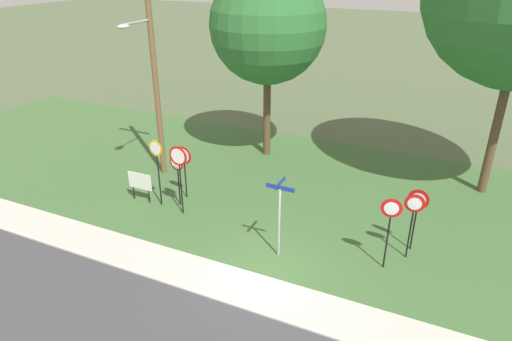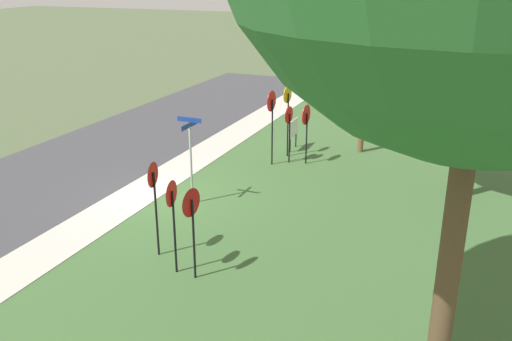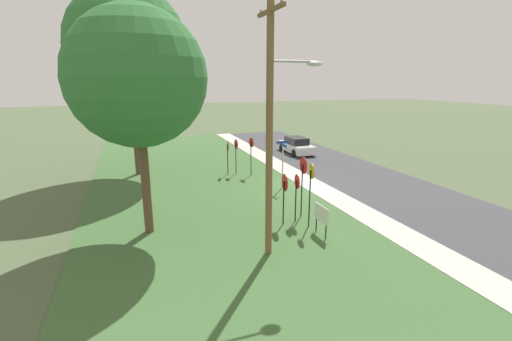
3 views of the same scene
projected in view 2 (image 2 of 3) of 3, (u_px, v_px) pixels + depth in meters
name	position (u px, v px, depth m)	size (l,w,h in m)	color
ground_plane	(161.00, 198.00, 18.05)	(160.00, 160.00, 0.00)	#4C5B3D
road_asphalt	(46.00, 178.00, 19.78)	(44.00, 6.40, 0.01)	#3D3D42
sidewalk_strip	(140.00, 193.00, 18.33)	(44.00, 1.60, 0.06)	#BCB7AD
grass_median	(340.00, 228.00, 15.88)	(44.00, 12.00, 0.04)	#3D6033
stop_sign_near_left	(288.00, 107.00, 21.31)	(0.65, 0.12, 2.81)	black
stop_sign_near_right	(272.00, 111.00, 20.35)	(0.77, 0.10, 2.84)	black
stop_sign_far_left	(306.00, 121.00, 20.57)	(0.76, 0.12, 2.29)	black
stop_sign_far_center	(289.00, 123.00, 20.74)	(0.65, 0.12, 2.20)	black
yield_sign_near_left	(153.00, 187.00, 13.73)	(0.65, 0.13, 2.54)	black
yield_sign_near_right	(191.00, 213.00, 12.71)	(0.69, 0.13, 2.30)	black
yield_sign_far_left	(172.00, 206.00, 12.95)	(0.64, 0.12, 2.39)	black
street_name_post	(191.00, 153.00, 16.98)	(0.96, 0.82, 2.80)	#9EA0A8
utility_pole	(365.00, 24.00, 20.83)	(2.10, 2.02, 9.45)	brown
notice_board	(293.00, 130.00, 22.53)	(1.10, 0.06, 1.25)	black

